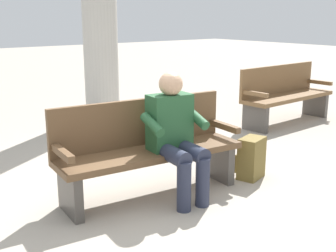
{
  "coord_description": "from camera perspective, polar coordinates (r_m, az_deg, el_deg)",
  "views": [
    {
      "loc": [
        2.28,
        3.2,
        1.68
      ],
      "look_at": [
        -0.08,
        0.15,
        0.7
      ],
      "focal_mm": 47.1,
      "sensor_mm": 36.0,
      "label": 1
    }
  ],
  "objects": [
    {
      "name": "ground_plane",
      "position": [
        4.27,
        -2.13,
        -8.91
      ],
      "size": [
        40.0,
        40.0,
        0.0
      ],
      "primitive_type": "plane",
      "color": "#A89E8E"
    },
    {
      "name": "bench_near",
      "position": [
        4.17,
        -2.67,
        -2.77
      ],
      "size": [
        1.84,
        0.67,
        0.9
      ],
      "rotation": [
        0.0,
        0.0,
        -0.11
      ],
      "color": "brown",
      "rests_on": "ground"
    },
    {
      "name": "person_seated",
      "position": [
        4.02,
        1.03,
        -0.92
      ],
      "size": [
        0.6,
        0.6,
        1.18
      ],
      "rotation": [
        0.0,
        0.0,
        -0.11
      ],
      "color": "#23512D",
      "rests_on": "ground"
    },
    {
      "name": "backpack",
      "position": [
        4.71,
        10.67,
        -4.12
      ],
      "size": [
        0.34,
        0.3,
        0.44
      ],
      "rotation": [
        0.0,
        0.0,
        3.43
      ],
      "color": "brown",
      "rests_on": "ground"
    },
    {
      "name": "bench_far",
      "position": [
        7.23,
        14.86,
        4.05
      ],
      "size": [
        1.82,
        0.56,
        0.9
      ],
      "rotation": [
        0.0,
        0.0,
        0.04
      ],
      "color": "brown",
      "rests_on": "ground"
    }
  ]
}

